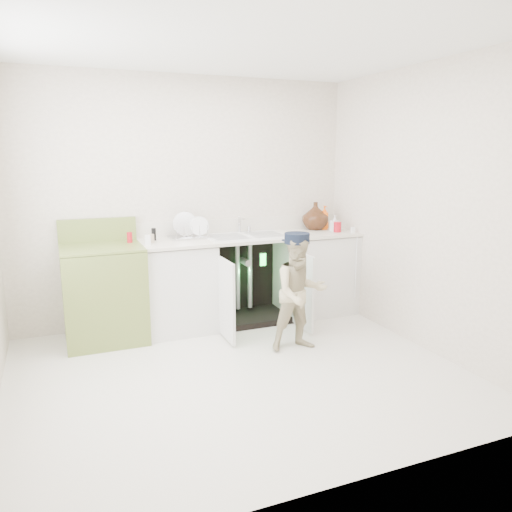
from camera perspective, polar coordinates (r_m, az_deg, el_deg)
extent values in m
plane|color=silver|center=(4.12, -2.04, -13.27)|extent=(3.50, 3.50, 0.00)
cube|color=beige|center=(5.19, -7.96, 6.19)|extent=(3.50, 2.50, 0.02)
cube|color=beige|center=(2.43, 10.14, -0.09)|extent=(3.50, 2.50, 0.02)
cube|color=beige|center=(4.67, 18.50, 5.09)|extent=(2.50, 3.00, 0.02)
plane|color=white|center=(3.81, -2.34, 23.21)|extent=(3.50, 3.50, 0.00)
cube|color=beige|center=(4.99, -9.60, -3.66)|extent=(0.80, 0.60, 0.86)
cube|color=beige|center=(5.55, 6.71, -2.01)|extent=(0.80, 0.60, 0.86)
cube|color=black|center=(5.46, -2.04, -2.16)|extent=(0.80, 0.06, 0.86)
cube|color=black|center=(5.33, -0.99, -6.98)|extent=(0.80, 0.60, 0.06)
cylinder|color=gray|center=(5.28, -2.11, -2.43)|extent=(0.05, 0.05, 0.70)
cylinder|color=gray|center=(5.33, -0.70, -2.29)|extent=(0.05, 0.05, 0.70)
cylinder|color=gray|center=(5.22, -1.22, -0.67)|extent=(0.07, 0.18, 0.07)
cube|color=beige|center=(4.64, -3.36, -5.08)|extent=(0.03, 0.40, 0.76)
cube|color=beige|center=(4.95, 5.45, -4.04)|extent=(0.02, 0.40, 0.76)
cube|color=beige|center=(5.12, -1.03, 2.11)|extent=(2.44, 0.64, 0.03)
cube|color=beige|center=(5.38, -2.16, 3.53)|extent=(2.44, 0.02, 0.15)
cube|color=white|center=(5.12, -1.03, 2.22)|extent=(0.85, 0.55, 0.02)
cube|color=gray|center=(5.05, -3.19, 2.19)|extent=(0.34, 0.40, 0.01)
cube|color=gray|center=(5.20, 1.08, 2.47)|extent=(0.34, 0.40, 0.01)
cylinder|color=silver|center=(5.31, -1.90, 3.60)|extent=(0.03, 0.03, 0.17)
cylinder|color=silver|center=(5.25, -1.67, 4.32)|extent=(0.02, 0.14, 0.02)
cylinder|color=silver|center=(5.36, -0.79, 3.13)|extent=(0.04, 0.04, 0.06)
cylinder|color=white|center=(5.44, 11.36, -1.16)|extent=(0.01, 0.01, 0.70)
cube|color=white|center=(5.44, 11.00, 2.94)|extent=(0.04, 0.02, 0.06)
cube|color=silver|center=(5.06, -7.61, 2.17)|extent=(0.40, 0.26, 0.02)
cylinder|color=silver|center=(5.06, -8.07, 2.95)|extent=(0.25, 0.09, 0.24)
cylinder|color=white|center=(5.07, -6.47, 2.92)|extent=(0.19, 0.05, 0.19)
cylinder|color=silver|center=(4.91, -9.12, 2.61)|extent=(0.01, 0.01, 0.11)
cylinder|color=silver|center=(4.93, -8.22, 2.67)|extent=(0.01, 0.01, 0.11)
cylinder|color=silver|center=(4.95, -7.33, 2.73)|extent=(0.01, 0.01, 0.11)
cylinder|color=silver|center=(4.97, -6.45, 2.79)|extent=(0.01, 0.01, 0.11)
cylinder|color=silver|center=(4.99, -5.57, 2.85)|extent=(0.01, 0.01, 0.11)
imported|color=#441C13|center=(5.59, 6.80, 4.58)|extent=(0.29, 0.29, 0.30)
imported|color=#FF610D|center=(5.61, 7.81, 4.36)|extent=(0.10, 0.10, 0.27)
imported|color=silver|center=(5.50, 8.98, 3.71)|extent=(0.08, 0.08, 0.18)
cylinder|color=#B10F1C|center=(5.45, 9.29, 3.29)|extent=(0.08, 0.08, 0.11)
cylinder|color=#B00F19|center=(4.90, -14.24, 2.07)|extent=(0.05, 0.05, 0.10)
cylinder|color=tan|center=(4.85, -11.91, 1.97)|extent=(0.06, 0.06, 0.08)
cylinder|color=black|center=(4.97, -11.60, 2.45)|extent=(0.04, 0.04, 0.12)
cube|color=silver|center=(4.74, -12.30, 1.80)|extent=(0.05, 0.05, 0.09)
cube|color=olive|center=(4.87, -16.95, -4.29)|extent=(0.72, 0.65, 0.88)
cube|color=olive|center=(4.77, -17.28, 0.94)|extent=(0.72, 0.65, 0.02)
cube|color=olive|center=(5.03, -17.67, 2.83)|extent=(0.72, 0.06, 0.23)
cylinder|color=black|center=(4.61, -19.32, 0.36)|extent=(0.16, 0.16, 0.02)
cylinder|color=silver|center=(4.60, -19.33, 0.51)|extent=(0.19, 0.19, 0.01)
cylinder|color=black|center=(4.92, -19.54, 1.04)|extent=(0.16, 0.16, 0.02)
cylinder|color=silver|center=(4.92, -19.55, 1.17)|extent=(0.19, 0.19, 0.01)
cylinder|color=black|center=(4.64, -14.86, 0.70)|extent=(0.16, 0.16, 0.02)
cylinder|color=silver|center=(4.63, -14.87, 0.85)|extent=(0.19, 0.19, 0.01)
cylinder|color=black|center=(4.95, -15.36, 1.36)|extent=(0.16, 0.16, 0.02)
cylinder|color=silver|center=(4.95, -15.37, 1.49)|extent=(0.19, 0.19, 0.01)
imported|color=tan|center=(4.44, 5.03, -4.23)|extent=(0.53, 0.43, 1.04)
cylinder|color=black|center=(4.34, 5.14, 2.03)|extent=(0.23, 0.23, 0.09)
cube|color=black|center=(4.43, 4.61, 1.79)|extent=(0.18, 0.10, 0.01)
cube|color=black|center=(4.86, 0.77, -0.40)|extent=(0.07, 0.01, 0.14)
cube|color=#26F23F|center=(4.85, 0.81, -0.42)|extent=(0.06, 0.00, 0.12)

